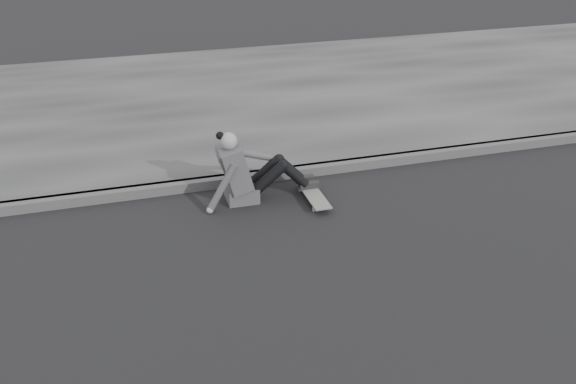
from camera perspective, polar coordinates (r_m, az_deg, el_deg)
name	(u,v)px	position (r m, az deg, el deg)	size (l,w,h in m)	color
ground	(435,282)	(6.28, 12.95, -7.76)	(80.00, 80.00, 0.00)	black
curb	(340,166)	(8.27, 4.62, 2.29)	(24.00, 0.16, 0.12)	#4A4A4A
sidewalk	(277,95)	(10.95, -0.99, 8.65)	(24.00, 6.00, 0.12)	#3C3C3C
skateboard	(313,195)	(7.50, 2.26, -0.26)	(0.20, 0.78, 0.09)	#A3A39E
seated_woman	(247,172)	(7.41, -3.70, 1.83)	(1.38, 0.46, 0.88)	#49494B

